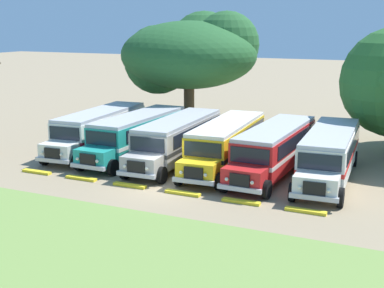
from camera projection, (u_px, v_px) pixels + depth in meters
ground_plane at (161, 187)px, 29.13m from camera, size 220.00×220.00×0.00m
foreground_grass_strip at (55, 250)px, 21.03m from camera, size 80.00×10.78×0.01m
parked_bus_slot_0 at (99, 128)px, 37.44m from camera, size 3.31×10.93×2.82m
parked_bus_slot_1 at (138, 133)px, 35.82m from camera, size 2.78×10.85×2.82m
parked_bus_slot_2 at (177, 138)px, 34.29m from camera, size 3.02×10.88×2.82m
parked_bus_slot_3 at (226, 142)px, 33.13m from camera, size 3.19×10.91×2.82m
parked_bus_slot_4 at (274, 147)px, 31.65m from camera, size 2.99×10.88×2.82m
parked_bus_slot_5 at (330, 152)px, 30.50m from camera, size 3.18×10.91×2.82m
curb_wheelstop_0 at (37, 172)px, 31.88m from camera, size 2.00×0.36×0.15m
curb_wheelstop_1 at (81, 178)px, 30.55m from camera, size 2.00×0.36×0.15m
curb_wheelstop_2 at (130, 185)px, 29.22m from camera, size 2.00×0.36×0.15m
curb_wheelstop_3 at (183, 193)px, 27.89m from camera, size 2.00×0.36×0.15m
curb_wheelstop_4 at (241, 202)px, 26.56m from camera, size 2.00×0.36×0.15m
curb_wheelstop_5 at (306, 211)px, 25.23m from camera, size 2.00×0.36×0.15m
broad_shade_tree at (192, 53)px, 44.66m from camera, size 11.48×12.06×10.01m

